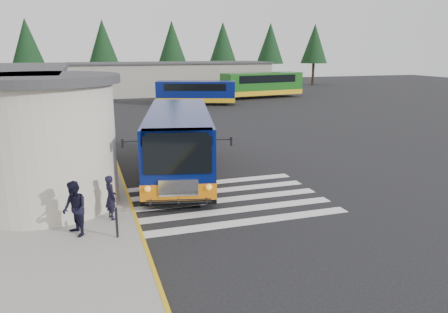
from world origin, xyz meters
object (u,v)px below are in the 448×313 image
object	(u,v)px
pedestrian_b	(75,209)
bollard	(117,223)
far_bus_a	(196,92)
transit_bus	(179,145)
pedestrian_a	(111,197)
far_bus_b	(262,84)

from	to	relation	value
pedestrian_b	bollard	world-z (taller)	pedestrian_b
pedestrian_b	far_bus_a	size ratio (longest dim) A/B	0.20
transit_bus	pedestrian_b	size ratio (longest dim) A/B	6.36
pedestrian_a	bollard	bearing A→B (deg)	164.42
pedestrian_b	pedestrian_a	bearing A→B (deg)	110.34
pedestrian_a	bollard	size ratio (longest dim) A/B	1.59
transit_bus	pedestrian_a	bearing A→B (deg)	-111.81
transit_bus	far_bus_a	xyz separation A→B (m)	(7.64, 26.26, -0.04)
pedestrian_b	far_bus_a	xyz separation A→B (m)	(12.29, 32.43, 0.39)
far_bus_b	bollard	bearing A→B (deg)	142.40
bollard	far_bus_a	xyz separation A→B (m)	(11.09, 32.98, 0.78)
transit_bus	bollard	xyz separation A→B (m)	(-3.44, -6.72, -0.82)
pedestrian_a	pedestrian_b	world-z (taller)	pedestrian_b
transit_bus	far_bus_b	xyz separation A→B (m)	(17.15, 30.57, 0.26)
pedestrian_a	far_bus_b	world-z (taller)	far_bus_b
pedestrian_a	far_bus_a	size ratio (longest dim) A/B	0.18
far_bus_a	bollard	bearing A→B (deg)	-179.11
bollard	far_bus_b	distance (m)	42.61
bollard	far_bus_b	world-z (taller)	far_bus_b
transit_bus	bollard	distance (m)	7.60
pedestrian_b	bollard	distance (m)	1.38
pedestrian_b	far_bus_a	distance (m)	34.68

